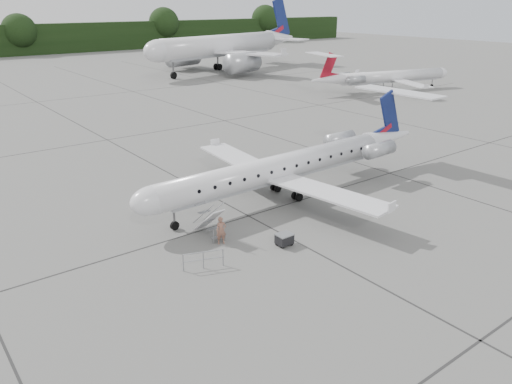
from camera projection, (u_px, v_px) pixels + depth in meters
ground at (360, 231)px, 31.88m from camera, size 320.00×320.00×0.00m
main_regional_jet at (278, 156)px, 35.89m from camera, size 26.28×19.25×6.62m
airstair at (209, 221)px, 30.77m from camera, size 0.91×2.37×2.07m
passenger at (221, 231)px, 29.87m from camera, size 0.73×0.61×1.72m
safety_railing at (203, 260)px, 27.19m from camera, size 2.09×0.85×1.00m
baggage_cart at (284, 239)px, 29.82m from camera, size 0.93×0.76×0.81m
bg_narrowbody at (220, 35)px, 100.75m from camera, size 46.83×38.33×14.74m
bg_regional_right at (394, 71)px, 80.55m from camera, size 28.19×23.23×6.45m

